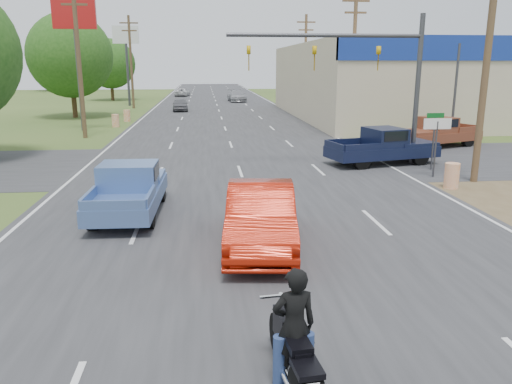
{
  "coord_description": "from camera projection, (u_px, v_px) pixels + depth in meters",
  "views": [
    {
      "loc": [
        -1.55,
        -6.12,
        4.66
      ],
      "look_at": [
        -0.19,
        7.08,
        1.3
      ],
      "focal_mm": 35.0,
      "sensor_mm": 36.0,
      "label": 1
    }
  ],
  "objects": [
    {
      "name": "main_road",
      "position": [
        222.0,
        118.0,
        45.77
      ],
      "size": [
        15.0,
        180.0,
        0.02
      ],
      "primitive_type": "cube",
      "color": "#2D2D30",
      "rests_on": "ground"
    },
    {
      "name": "cross_road",
      "position": [
        237.0,
        163.0,
        24.56
      ],
      "size": [
        120.0,
        10.0,
        0.02
      ],
      "primitive_type": "cube",
      "color": "#2D2D30",
      "rests_on": "ground"
    },
    {
      "name": "utility_pole_1",
      "position": [
        488.0,
        49.0,
        19.37
      ],
      "size": [
        2.0,
        0.28,
        10.0
      ],
      "color": "#4C3823",
      "rests_on": "ground"
    },
    {
      "name": "utility_pole_2",
      "position": [
        354.0,
        57.0,
        36.73
      ],
      "size": [
        2.0,
        0.28,
        10.0
      ],
      "color": "#4C3823",
      "rests_on": "ground"
    },
    {
      "name": "utility_pole_3",
      "position": [
        305.0,
        60.0,
        54.09
      ],
      "size": [
        2.0,
        0.28,
        10.0
      ],
      "color": "#4C3823",
      "rests_on": "ground"
    },
    {
      "name": "utility_pole_5",
      "position": [
        78.0,
        55.0,
        31.96
      ],
      "size": [
        2.0,
        0.28,
        10.0
      ],
      "color": "#4C3823",
      "rests_on": "ground"
    },
    {
      "name": "utility_pole_6",
      "position": [
        131.0,
        60.0,
        55.1
      ],
      "size": [
        2.0,
        0.28,
        10.0
      ],
      "color": "#4C3823",
      "rests_on": "ground"
    },
    {
      "name": "tree_1",
      "position": [
        70.0,
        56.0,
        45.0
      ],
      "size": [
        7.56,
        7.56,
        9.36
      ],
      "color": "#422D19",
      "rests_on": "ground"
    },
    {
      "name": "tree_2",
      "position": [
        110.0,
        64.0,
        68.23
      ],
      "size": [
        6.72,
        6.72,
        8.32
      ],
      "color": "#422D19",
      "rests_on": "ground"
    },
    {
      "name": "tree_5",
      "position": [
        360.0,
        60.0,
        100.34
      ],
      "size": [
        7.98,
        7.98,
        9.88
      ],
      "color": "#422D19",
      "rests_on": "ground"
    },
    {
      "name": "tree_6",
      "position": [
        52.0,
        56.0,
        94.25
      ],
      "size": [
        8.82,
        8.82,
        10.92
      ],
      "color": "#422D19",
      "rests_on": "ground"
    },
    {
      "name": "barrel_0",
      "position": [
        452.0,
        176.0,
        19.44
      ],
      "size": [
        0.56,
        0.56,
        1.0
      ],
      "primitive_type": "cylinder",
      "color": "orange",
      "rests_on": "ground"
    },
    {
      "name": "barrel_1",
      "position": [
        385.0,
        143.0,
        27.68
      ],
      "size": [
        0.56,
        0.56,
        1.0
      ],
      "primitive_type": "cylinder",
      "color": "orange",
      "rests_on": "ground"
    },
    {
      "name": "barrel_2",
      "position": [
        116.0,
        121.0,
        39.03
      ],
      "size": [
        0.56,
        0.56,
        1.0
      ],
      "primitive_type": "cylinder",
      "color": "orange",
      "rests_on": "ground"
    },
    {
      "name": "barrel_3",
      "position": [
        127.0,
        116.0,
        42.91
      ],
      "size": [
        0.56,
        0.56,
        1.0
      ],
      "primitive_type": "cylinder",
      "color": "orange",
      "rests_on": "ground"
    },
    {
      "name": "pole_sign_left_near",
      "position": [
        75.0,
        29.0,
        35.26
      ],
      "size": [
        3.0,
        0.35,
        9.2
      ],
      "color": "#3F3F44",
      "rests_on": "ground"
    },
    {
      "name": "pole_sign_left_far",
      "position": [
        126.0,
        44.0,
        58.41
      ],
      "size": [
        3.0,
        0.35,
        9.2
      ],
      "color": "#3F3F44",
      "rests_on": "ground"
    },
    {
      "name": "lane_sign",
      "position": [
        437.0,
        133.0,
        21.05
      ],
      "size": [
        1.2,
        0.08,
        2.52
      ],
      "color": "#3F3F44",
      "rests_on": "ground"
    },
    {
      "name": "street_name_sign",
      "position": [
        434.0,
        135.0,
        22.63
      ],
      "size": [
        0.8,
        0.08,
        2.61
      ],
      "color": "#3F3F44",
      "rests_on": "ground"
    },
    {
      "name": "signal_mast",
      "position": [
        364.0,
        63.0,
        22.99
      ],
      "size": [
        9.12,
        0.4,
        7.0
      ],
      "color": "#3F3F44",
      "rests_on": "ground"
    },
    {
      "name": "red_convertible",
      "position": [
        261.0,
        217.0,
        13.08
      ],
      "size": [
        2.24,
        5.12,
        1.64
      ],
      "primitive_type": "imported",
      "rotation": [
        0.0,
        0.0,
        -0.11
      ],
      "color": "#A81807",
      "rests_on": "ground"
    },
    {
      "name": "motorcycle",
      "position": [
        295.0,
        358.0,
        7.29
      ],
      "size": [
        0.71,
        2.28,
        1.15
      ],
      "rotation": [
        0.0,
        0.0,
        0.11
      ],
      "color": "black",
      "rests_on": "ground"
    },
    {
      "name": "rider",
      "position": [
        294.0,
        332.0,
        7.25
      ],
      "size": [
        0.7,
        0.5,
        1.8
      ],
      "primitive_type": "imported",
      "rotation": [
        0.0,
        0.0,
        3.25
      ],
      "color": "black",
      "rests_on": "ground"
    },
    {
      "name": "blue_pickup",
      "position": [
        129.0,
        188.0,
        16.04
      ],
      "size": [
        2.07,
        5.07,
        1.66
      ],
      "rotation": [
        0.0,
        0.0,
        -0.03
      ],
      "color": "black",
      "rests_on": "ground"
    },
    {
      "name": "navy_pickup",
      "position": [
        385.0,
        146.0,
        24.21
      ],
      "size": [
        5.65,
        3.19,
        1.77
      ],
      "rotation": [
        0.0,
        0.0,
        -1.34
      ],
      "color": "black",
      "rests_on": "ground"
    },
    {
      "name": "brown_pickup",
      "position": [
        436.0,
        132.0,
        29.34
      ],
      "size": [
        5.69,
        3.87,
        1.76
      ],
      "rotation": [
        0.0,
        0.0,
        1.95
      ],
      "color": "black",
      "rests_on": "ground"
    },
    {
      "name": "distant_car_grey",
      "position": [
        180.0,
        105.0,
        52.83
      ],
      "size": [
        1.76,
        4.02,
        1.35
      ],
      "primitive_type": "imported",
      "rotation": [
        0.0,
        0.0,
        0.04
      ],
      "color": "#5D5D63",
      "rests_on": "ground"
    },
    {
      "name": "distant_car_silver",
      "position": [
        237.0,
        96.0,
        66.83
      ],
      "size": [
        2.48,
        5.44,
        1.54
      ],
      "primitive_type": "imported",
      "rotation": [
        0.0,
        0.0,
        0.06
      ],
      "color": "#9B9B9F",
      "rests_on": "ground"
    },
    {
      "name": "distant_car_white",
      "position": [
        182.0,
        93.0,
        78.59
      ],
      "size": [
        2.47,
        4.48,
        1.19
      ],
      "primitive_type": "imported",
      "rotation": [
        0.0,
        0.0,
        3.02
      ],
      "color": "silver",
      "rests_on": "ground"
    }
  ]
}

